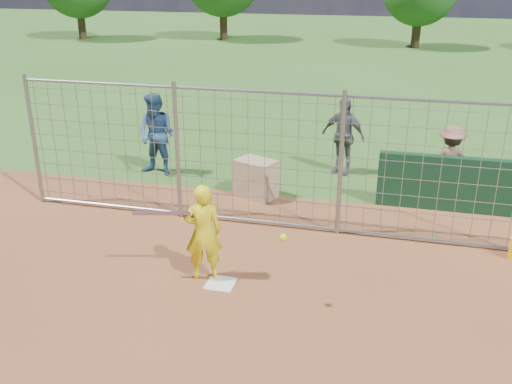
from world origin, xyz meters
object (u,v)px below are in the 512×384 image
(batter, at_px, (203,232))
(bystander_c, at_px, (450,162))
(equipment_bin, at_px, (256,179))
(bystander_b, at_px, (343,136))
(bystander_a, at_px, (157,135))

(batter, relative_size, bystander_c, 1.02)
(equipment_bin, bearing_deg, bystander_c, 37.04)
(batter, xyz_separation_m, bystander_b, (1.51, 5.34, 0.12))
(bystander_a, bearing_deg, batter, -49.65)
(bystander_a, relative_size, equipment_bin, 2.35)
(bystander_c, bearing_deg, bystander_a, 1.65)
(bystander_a, height_order, bystander_c, bystander_a)
(bystander_b, relative_size, bystander_c, 1.18)
(batter, bearing_deg, bystander_b, -127.85)
(batter, bearing_deg, bystander_c, -152.69)
(bystander_c, relative_size, equipment_bin, 1.89)
(bystander_a, bearing_deg, bystander_b, 24.57)
(bystander_b, distance_m, bystander_c, 2.47)
(batter, relative_size, equipment_bin, 1.92)
(bystander_a, distance_m, bystander_b, 4.23)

